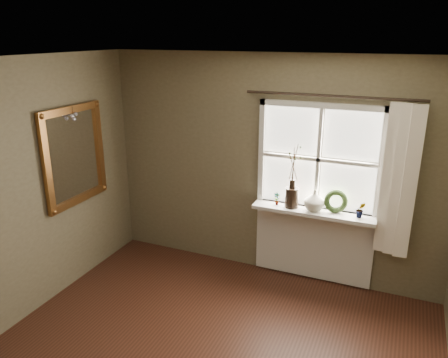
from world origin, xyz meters
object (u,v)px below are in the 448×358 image
wreath (336,204)px  gilt_mirror (74,155)px  dark_jug (292,198)px  cream_vase (314,200)px

wreath → gilt_mirror: gilt_mirror is taller
dark_jug → gilt_mirror: bearing=-159.0°
dark_jug → gilt_mirror: (-2.26, -0.87, 0.47)m
cream_vase → gilt_mirror: (-2.52, -0.87, 0.47)m
gilt_mirror → dark_jug: bearing=21.0°
dark_jug → wreath: wreath is taller
dark_jug → gilt_mirror: size_ratio=0.21×
cream_vase → gilt_mirror: bearing=-160.9°
cream_vase → dark_jug: bearing=180.0°
gilt_mirror → wreath: bearing=18.3°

